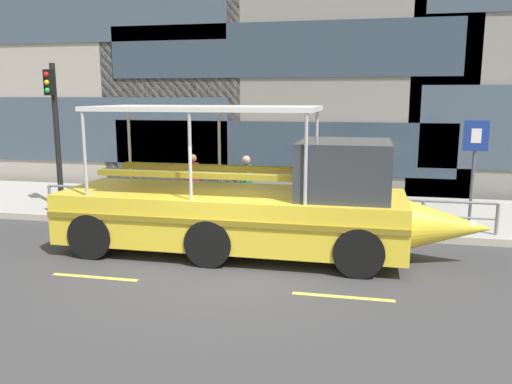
{
  "coord_description": "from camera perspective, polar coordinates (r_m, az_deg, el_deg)",
  "views": [
    {
      "loc": [
        2.7,
        -9.59,
        3.51
      ],
      "look_at": [
        0.24,
        1.89,
        1.3
      ],
      "focal_mm": 36.18,
      "sensor_mm": 36.0,
      "label": 1
    }
  ],
  "objects": [
    {
      "name": "curb_guardrail",
      "position": [
        13.64,
        -0.31,
        -1.15
      ],
      "size": [
        12.15,
        0.09,
        0.8
      ],
      "color": "gray",
      "rests_on": "sidewalk"
    },
    {
      "name": "traffic_light_pole",
      "position": [
        16.13,
        -21.36,
        7.2
      ],
      "size": [
        0.24,
        0.46,
        4.23
      ],
      "color": "black",
      "rests_on": "sidewalk"
    },
    {
      "name": "pedestrian_mid_left",
      "position": [
        14.23,
        -1.09,
        1.35
      ],
      "size": [
        0.29,
        0.47,
        1.7
      ],
      "color": "#1E2338",
      "rests_on": "sidewalk"
    },
    {
      "name": "parking_sign",
      "position": [
        14.11,
        23.0,
        3.76
      ],
      "size": [
        0.6,
        0.12,
        2.71
      ],
      "color": "#4C4F54",
      "rests_on": "sidewalk"
    },
    {
      "name": "pedestrian_mid_right",
      "position": [
        14.93,
        -6.98,
        1.64
      ],
      "size": [
        0.25,
        0.47,
        1.67
      ],
      "color": "#47423D",
      "rests_on": "sidewalk"
    },
    {
      "name": "lane_centreline",
      "position": [
        9.79,
        -4.83,
        -10.37
      ],
      "size": [
        25.8,
        0.12,
        0.01
      ],
      "color": "#DBD64C",
      "rests_on": "ground_plane"
    },
    {
      "name": "duck_tour_boat",
      "position": [
        11.45,
        0.05,
        -1.58
      ],
      "size": [
        9.51,
        2.51,
        3.28
      ],
      "color": "yellow",
      "rests_on": "ground_plane"
    },
    {
      "name": "curb_edge",
      "position": [
        13.42,
        0.09,
        -4.1
      ],
      "size": [
        32.0,
        0.18,
        0.18
      ],
      "primitive_type": "cube",
      "color": "#B2ADA3",
      "rests_on": "ground_plane"
    },
    {
      "name": "sidewalk",
      "position": [
        15.8,
        1.96,
        -1.85
      ],
      "size": [
        32.0,
        4.8,
        0.18
      ],
      "primitive_type": "cube",
      "color": "#A8A59E",
      "rests_on": "ground_plane"
    },
    {
      "name": "pedestrian_near_bow",
      "position": [
        14.73,
        12.24,
        1.41
      ],
      "size": [
        0.49,
        0.24,
        1.7
      ],
      "color": "#47423D",
      "rests_on": "sidewalk"
    },
    {
      "name": "ground_plane",
      "position": [
        10.56,
        -3.47,
        -8.77
      ],
      "size": [
        120.0,
        120.0,
        0.0
      ],
      "primitive_type": "plane",
      "color": "#3D3D3F"
    }
  ]
}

